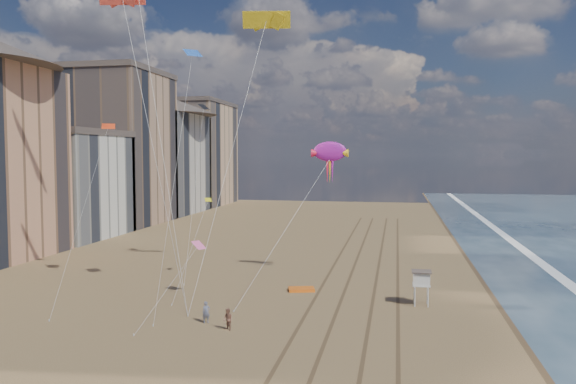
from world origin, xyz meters
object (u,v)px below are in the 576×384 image
(kite_flyer_a, at_px, (206,312))
(kite_flyer_b, at_px, (228,319))
(lifeguard_stand, at_px, (421,279))
(grounded_kite, at_px, (302,289))
(show_kite, at_px, (330,152))

(kite_flyer_a, height_order, kite_flyer_b, kite_flyer_a)
(lifeguard_stand, xyz_separation_m, grounded_kite, (-11.05, 3.14, -2.18))
(show_kite, xyz_separation_m, kite_flyer_b, (-5.23, -19.52, -12.52))
(lifeguard_stand, distance_m, kite_flyer_a, 18.66)
(lifeguard_stand, xyz_separation_m, show_kite, (-9.15, 9.63, 11.02))
(show_kite, bearing_deg, grounded_kite, -106.26)
(show_kite, relative_size, kite_flyer_b, 12.44)
(grounded_kite, relative_size, kite_flyer_a, 1.46)
(kite_flyer_a, bearing_deg, grounded_kite, 28.87)
(grounded_kite, bearing_deg, lifeguard_stand, -30.74)
(grounded_kite, bearing_deg, kite_flyer_b, -119.26)
(kite_flyer_b, bearing_deg, lifeguard_stand, 71.57)
(lifeguard_stand, relative_size, kite_flyer_b, 1.84)
(lifeguard_stand, distance_m, kite_flyer_b, 17.52)
(show_kite, bearing_deg, lifeguard_stand, -46.47)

